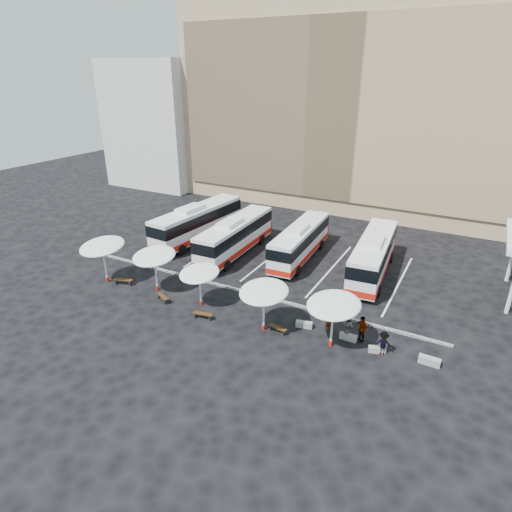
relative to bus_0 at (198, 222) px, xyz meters
The scene contains 26 objects.
ground 12.37m from the bus_0, 43.53° to the right, with size 120.00×120.00×0.00m, color black.
sandstone_building 27.24m from the bus_0, 69.33° to the left, with size 42.00×18.25×29.60m.
apartment_block 28.28m from the bus_0, 134.34° to the left, with size 14.00×14.00×18.00m, color beige.
curb_divider 12.02m from the bus_0, 41.78° to the right, with size 34.00×0.25×0.15m, color black.
bay_lines 9.08m from the bus_0, ahead, with size 24.15×12.00×0.01m.
bus_0 is the anchor object (origin of this frame).
bus_1 5.52m from the bus_0, 13.67° to the right, with size 2.98×11.64×3.67m.
bus_2 11.38m from the bus_0, ahead, with size 2.97×11.04×3.47m.
bus_3 18.31m from the bus_0, ahead, with size 3.42×11.77×3.68m.
sunshade_0 11.93m from the bus_0, 95.22° to the right, with size 3.98×4.02×3.83m.
sunshade_1 11.62m from the bus_0, 71.46° to the right, with size 3.42×3.47×3.58m.
sunshade_2 13.90m from the bus_0, 53.85° to the right, with size 3.46×3.49×3.16m.
sunshade_3 18.44m from the bus_0, 40.53° to the right, with size 3.90×3.93×3.51m.
sunshade_4 22.02m from the bus_0, 31.67° to the right, with size 4.40×4.42×3.59m.
wood_bench_0 11.68m from the bus_0, 87.39° to the right, with size 1.66×0.85×0.49m.
wood_bench_1 13.35m from the bus_0, 66.57° to the right, with size 1.45×0.93×0.44m.
wood_bench_2 16.01m from the bus_0, 53.48° to the right, with size 1.50×0.64×0.45m.
wood_bench_3 19.18m from the bus_0, 38.19° to the right, with size 1.40×0.58×0.42m.
conc_bench_0 19.44m from the bus_0, 32.31° to the right, with size 1.15×0.38×0.43m, color gray.
conc_bench_1 22.18m from the bus_0, 27.91° to the right, with size 1.15×0.38×0.43m, color gray.
conc_bench_2 24.20m from the bus_0, 26.66° to the right, with size 1.06×0.35×0.40m, color gray.
conc_bench_3 26.89m from the bus_0, 23.04° to the right, with size 1.28×0.43×0.48m, color gray.
passenger_0 20.71m from the bus_0, 29.16° to the right, with size 0.56×0.37×1.54m, color black.
passenger_1 21.88m from the bus_0, 27.46° to the right, with size 0.88×0.68×1.80m, color black.
passenger_2 22.67m from the bus_0, 26.39° to the right, with size 1.10×0.46×1.88m, color black.
passenger_3 24.46m from the bus_0, 26.37° to the right, with size 1.05×0.60×1.62m, color black.
Camera 1 is at (16.66, -25.95, 16.63)m, focal length 30.00 mm.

